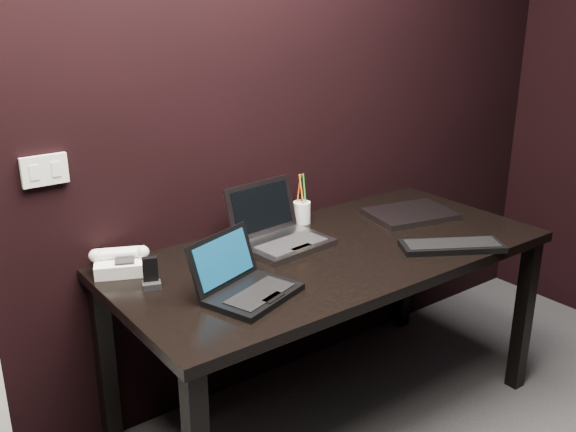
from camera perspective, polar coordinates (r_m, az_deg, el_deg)
wall_back at (r=2.46m, az=-7.37°, el=10.44°), size 4.00×0.00×4.00m
wall_switch at (r=2.26m, az=-20.83°, el=3.82°), size 0.15×0.02×0.10m
desk at (r=2.50m, az=3.89°, el=-4.64°), size 1.70×0.80×0.74m
netbook at (r=2.09m, az=-3.84°, el=-6.05°), size 0.36×0.34×0.19m
silver_laptop at (r=2.49m, az=-0.75°, el=-1.60°), size 0.36×0.33×0.23m
ext_keyboard at (r=2.54m, az=14.36°, el=-2.58°), size 0.40×0.32×0.02m
closed_laptop at (r=2.86m, az=10.82°, el=0.19°), size 0.41×0.33×0.02m
desk_phone at (r=2.33m, az=-14.70°, el=-3.96°), size 0.22×0.21×0.10m
mobile_phone at (r=2.19m, az=-12.10°, el=-5.26°), size 0.07×0.07×0.10m
pen_cup at (r=2.72m, az=1.23°, el=0.41°), size 0.09×0.09×0.22m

